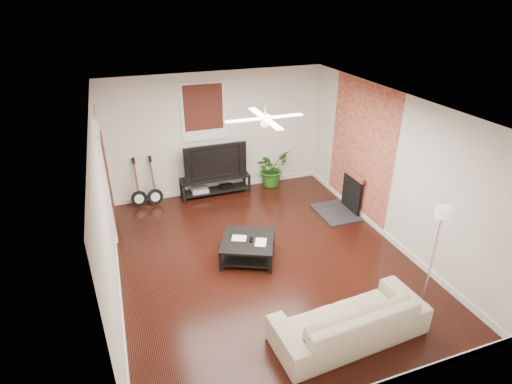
# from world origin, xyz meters

# --- Properties ---
(room) EXTENTS (5.01, 6.01, 2.81)m
(room) POSITION_xyz_m (0.00, 0.00, 1.40)
(room) COLOR black
(room) RESTS_ON ground
(brick_accent) EXTENTS (0.02, 2.20, 2.80)m
(brick_accent) POSITION_xyz_m (2.49, 1.00, 1.40)
(brick_accent) COLOR #AE4A38
(brick_accent) RESTS_ON floor
(fireplace) EXTENTS (0.80, 1.10, 0.92)m
(fireplace) POSITION_xyz_m (2.20, 1.00, 0.46)
(fireplace) COLOR black
(fireplace) RESTS_ON floor
(window_back) EXTENTS (1.00, 0.06, 1.30)m
(window_back) POSITION_xyz_m (-0.30, 2.97, 1.95)
(window_back) COLOR #3E1911
(window_back) RESTS_ON wall_back
(door_left) EXTENTS (0.08, 1.00, 2.50)m
(door_left) POSITION_xyz_m (-2.46, 1.90, 1.25)
(door_left) COLOR white
(door_left) RESTS_ON wall_left
(tv_stand) EXTENTS (1.61, 0.43, 0.45)m
(tv_stand) POSITION_xyz_m (-0.16, 2.78, 0.23)
(tv_stand) COLOR black
(tv_stand) RESTS_ON floor
(tv) EXTENTS (1.44, 0.19, 0.83)m
(tv) POSITION_xyz_m (-0.16, 2.80, 0.86)
(tv) COLOR black
(tv) RESTS_ON tv_stand
(coffee_table) EXTENTS (1.21, 1.21, 0.38)m
(coffee_table) POSITION_xyz_m (-0.25, 0.12, 0.19)
(coffee_table) COLOR black
(coffee_table) RESTS_ON floor
(sofa) EXTENTS (2.22, 0.98, 0.63)m
(sofa) POSITION_xyz_m (0.46, -2.12, 0.32)
(sofa) COLOR tan
(sofa) RESTS_ON floor
(floor_lamp) EXTENTS (0.31, 0.31, 1.77)m
(floor_lamp) POSITION_xyz_m (1.81, -2.02, 0.89)
(floor_lamp) COLOR white
(floor_lamp) RESTS_ON floor
(potted_plant) EXTENTS (1.02, 0.96, 0.90)m
(potted_plant) POSITION_xyz_m (1.27, 2.82, 0.45)
(potted_plant) COLOR #255F1B
(potted_plant) RESTS_ON floor
(guitar_left) EXTENTS (0.36, 0.27, 1.13)m
(guitar_left) POSITION_xyz_m (-1.91, 2.75, 0.56)
(guitar_left) COLOR black
(guitar_left) RESTS_ON floor
(guitar_right) EXTENTS (0.38, 0.30, 1.13)m
(guitar_right) POSITION_xyz_m (-1.56, 2.72, 0.56)
(guitar_right) COLOR black
(guitar_right) RESTS_ON floor
(ceiling_fan) EXTENTS (1.24, 1.24, 0.32)m
(ceiling_fan) POSITION_xyz_m (0.00, 0.00, 2.60)
(ceiling_fan) COLOR white
(ceiling_fan) RESTS_ON ceiling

